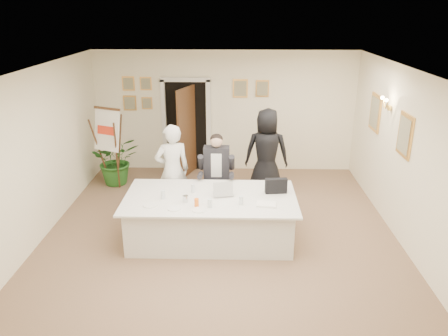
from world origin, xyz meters
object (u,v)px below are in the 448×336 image
object	(u,v)px
flip_chart	(112,152)
potted_palm	(116,160)
oj_glass	(197,202)
seated_man	(217,173)
standing_woman	(267,153)
laptop_bag	(276,186)
laptop	(223,186)
standing_man	(173,171)
paper_stack	(266,204)
conference_table	(210,218)
steel_jug	(185,199)

from	to	relation	value
flip_chart	potted_palm	bearing A→B (deg)	88.77
potted_palm	oj_glass	xyz separation A→B (m)	(2.00, -2.79, 0.29)
seated_man	standing_woman	size ratio (longest dim) A/B	0.84
potted_palm	laptop_bag	bearing A→B (deg)	-34.30
laptop	seated_man	bearing A→B (deg)	87.70
flip_chart	laptop_bag	size ratio (longest dim) A/B	4.79
flip_chart	standing_man	xyz separation A→B (m)	(1.46, -1.23, 0.07)
standing_woman	laptop	bearing A→B (deg)	70.19
seated_man	standing_woman	bearing A→B (deg)	29.58
laptop_bag	standing_man	bearing A→B (deg)	151.28
potted_palm	paper_stack	size ratio (longest dim) A/B	3.58
oj_glass	conference_table	bearing A→B (deg)	62.70
seated_man	paper_stack	size ratio (longest dim) A/B	5.01
standing_woman	laptop	distance (m)	1.99
conference_table	laptop_bag	distance (m)	1.21
conference_table	standing_man	world-z (taller)	standing_man
laptop	oj_glass	world-z (taller)	laptop
conference_table	flip_chart	size ratio (longest dim) A/B	1.62
standing_woman	oj_glass	bearing A→B (deg)	66.52
standing_man	oj_glass	distance (m)	1.41
seated_man	standing_man	size ratio (longest dim) A/B	0.88
conference_table	laptop_bag	size ratio (longest dim) A/B	7.75
conference_table	flip_chart	xyz separation A→B (m)	(-2.20, 2.16, 0.41)
seated_man	steel_jug	xyz separation A→B (m)	(-0.44, -1.34, 0.07)
standing_man	laptop	xyz separation A→B (m)	(0.95, -0.82, 0.04)
standing_woman	steel_jug	size ratio (longest dim) A/B	16.50
flip_chart	paper_stack	size ratio (longest dim) A/B	5.69
laptop_bag	steel_jug	xyz separation A→B (m)	(-1.47, -0.40, -0.07)
conference_table	standing_woman	size ratio (longest dim) A/B	1.55
potted_palm	laptop	world-z (taller)	potted_palm
standing_man	laptop_bag	size ratio (longest dim) A/B	4.80
seated_man	flip_chart	xyz separation A→B (m)	(-2.26, 1.04, 0.04)
flip_chart	paper_stack	bearing A→B (deg)	-38.53
flip_chart	laptop	bearing A→B (deg)	-40.48
standing_man	potted_palm	size ratio (longest dim) A/B	1.59
laptop	laptop_bag	xyz separation A→B (m)	(0.88, 0.08, -0.01)
steel_jug	flip_chart	bearing A→B (deg)	127.36
conference_table	oj_glass	xyz separation A→B (m)	(-0.19, -0.37, 0.45)
standing_man	potted_palm	bearing A→B (deg)	-65.10
conference_table	potted_palm	size ratio (longest dim) A/B	2.57
laptop	paper_stack	size ratio (longest dim) A/B	1.14
laptop	steel_jug	world-z (taller)	laptop
paper_stack	steel_jug	size ratio (longest dim) A/B	2.77
steel_jug	standing_woman	bearing A→B (deg)	56.28
laptop_bag	potted_palm	bearing A→B (deg)	139.23
potted_palm	laptop_bag	world-z (taller)	potted_palm
oj_glass	standing_man	bearing A→B (deg)	112.94
steel_jug	seated_man	bearing A→B (deg)	71.84
flip_chart	paper_stack	xyz separation A→B (m)	(3.10, -2.46, -0.01)
laptop_bag	oj_glass	xyz separation A→B (m)	(-1.28, -0.55, -0.06)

